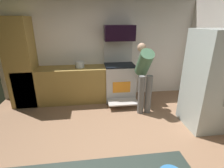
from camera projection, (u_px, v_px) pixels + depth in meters
ground_plane at (111, 150)px, 2.83m from camera, size 5.20×4.80×0.02m
wall_back at (100, 49)px, 4.55m from camera, size 5.20×0.12×2.60m
lower_cabinet_run at (67, 85)px, 4.40m from camera, size 2.40×0.60×0.90m
cabinet_column at (22, 63)px, 4.07m from camera, size 0.60×0.60×2.10m
oven_range at (119, 81)px, 4.53m from camera, size 0.76×1.03×1.53m
microwave at (119, 33)px, 4.20m from camera, size 0.74×0.38×0.37m
refrigerator at (214, 81)px, 3.22m from camera, size 0.89×0.81×1.88m
person_cook at (144, 73)px, 3.80m from camera, size 0.31×0.66×1.53m
stock_pot at (80, 64)px, 4.26m from camera, size 0.22×0.22×0.15m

